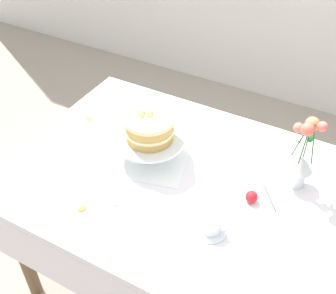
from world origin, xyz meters
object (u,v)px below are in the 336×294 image
Objects in this scene: cake_stand at (150,141)px; fallen_rose at (252,197)px; dining_table at (178,197)px; teacup at (211,226)px; flower_vase at (302,157)px; layer_cake at (149,127)px.

fallen_rose is (0.47, -0.03, -0.06)m from cake_stand.
teacup reaches higher than dining_table.
flower_vase reaches higher than teacup.
dining_table is 4.40× the size of flower_vase.
dining_table is 0.26m from cake_stand.
fallen_rose is at bearing -124.83° from flower_vase.
dining_table is 11.87× the size of teacup.
cake_stand reaches higher than teacup.
cake_stand is 0.47m from fallen_rose.
teacup is (0.39, -0.24, -0.13)m from layer_cake.
flower_vase is at bearing 27.16° from dining_table.
fallen_rose is at bearing -4.24° from cake_stand.
teacup is 0.95× the size of fallen_rose.
fallen_rose is at bearing -4.24° from layer_cake.
dining_table is 0.30m from teacup.
cake_stand reaches higher than dining_table.
flower_vase is (0.58, 0.14, 0.06)m from cake_stand.
fallen_rose reaches higher than dining_table.
cake_stand is at bearing 156.90° from dining_table.
cake_stand reaches higher than fallen_rose.
fallen_rose is (0.29, 0.04, 0.11)m from dining_table.
layer_cake is 0.60m from flower_vase.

